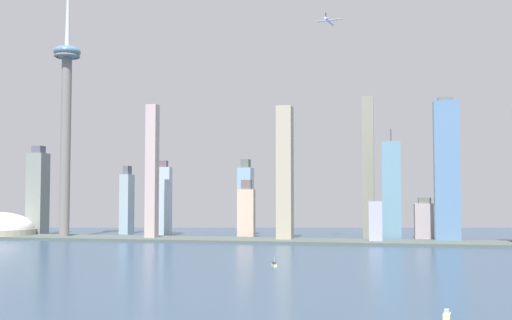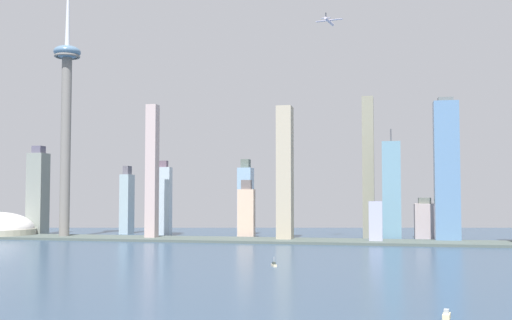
% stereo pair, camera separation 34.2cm
% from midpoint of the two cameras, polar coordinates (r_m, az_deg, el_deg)
% --- Properties ---
extents(waterfront_pier, '(784.34, 67.30, 2.90)m').
position_cam_midpoint_polar(waterfront_pier, '(714.90, 0.13, -7.42)').
color(waterfront_pier, '#4A5651').
rests_on(waterfront_pier, ground).
extents(observation_tower, '(33.49, 33.49, 372.50)m').
position_cam_midpoint_polar(observation_tower, '(809.22, -17.10, 5.27)').
color(observation_tower, slate).
rests_on(observation_tower, ground).
extents(skyscraper_0, '(14.13, 22.87, 176.01)m').
position_cam_midpoint_polar(skyscraper_0, '(782.41, 10.34, -0.66)').
color(skyscraper_0, gray).
rests_on(skyscraper_0, ground).
extents(skyscraper_1, '(25.75, 12.35, 98.41)m').
position_cam_midpoint_polar(skyscraper_1, '(822.67, -8.72, -3.68)').
color(skyscraper_1, '#A9B9C5').
rests_on(skyscraper_1, ground).
extents(skyscraper_3, '(24.64, 25.30, 49.98)m').
position_cam_midpoint_polar(skyscraper_3, '(787.50, 15.34, -5.36)').
color(skyscraper_3, '#BBA7A4').
rests_on(skyscraper_3, ground).
extents(skyscraper_4, '(21.86, 22.93, 118.51)m').
position_cam_midpoint_polar(skyscraper_4, '(870.21, -19.49, -2.87)').
color(skyscraper_4, gray).
rests_on(skyscraper_4, ground).
extents(skyscraper_5, '(12.92, 22.44, 93.02)m').
position_cam_midpoint_polar(skyscraper_5, '(865.30, -11.83, -3.86)').
color(skyscraper_5, '#97AEB8').
rests_on(skyscraper_5, ground).
extents(skyscraper_6, '(17.91, 22.74, 100.09)m').
position_cam_midpoint_polar(skyscraper_6, '(810.73, -0.95, -3.72)').
color(skyscraper_6, '#86A9CA').
rests_on(skyscraper_6, ground).
extents(skyscraper_7, '(12.77, 13.97, 162.24)m').
position_cam_midpoint_polar(skyscraper_7, '(751.33, -9.56, -1.09)').
color(skyscraper_7, '#BCA5A3').
rests_on(skyscraper_7, ground).
extents(skyscraper_8, '(27.50, 19.20, 164.26)m').
position_cam_midpoint_polar(skyscraper_8, '(730.35, 17.21, -0.96)').
color(skyscraper_8, '#5980AA').
rests_on(skyscraper_8, ground).
extents(skyscraper_9, '(20.50, 12.19, 71.99)m').
position_cam_midpoint_polar(skyscraper_9, '(766.66, -0.88, -4.81)').
color(skyscraper_9, beige).
rests_on(skyscraper_9, ground).
extents(skyscraper_10, '(17.47, 22.67, 156.66)m').
position_cam_midpoint_polar(skyscraper_10, '(716.97, 2.70, -1.25)').
color(skyscraper_10, '#AFA38B').
rests_on(skyscraper_10, ground).
extents(skyscraper_11, '(14.64, 16.92, 46.35)m').
position_cam_midpoint_polar(skyscraper_11, '(701.63, 11.01, -5.66)').
color(skyscraper_11, '#A9ABCE').
rests_on(skyscraper_11, ground).
extents(skyscraper_12, '(21.50, 17.92, 131.92)m').
position_cam_midpoint_polar(skyscraper_12, '(747.16, 12.42, -2.79)').
color(skyscraper_12, '#6591A7').
rests_on(skyscraper_12, ground).
extents(boat_0, '(4.34, 8.66, 4.02)m').
position_cam_midpoint_polar(boat_0, '(290.79, 17.22, -13.52)').
color(boat_0, beige).
rests_on(boat_0, ground).
extents(boat_3, '(6.07, 9.74, 7.48)m').
position_cam_midpoint_polar(boat_3, '(470.98, 1.69, -9.65)').
color(boat_3, beige).
rests_on(boat_3, ground).
extents(airplane, '(30.88, 31.43, 7.83)m').
position_cam_midpoint_polar(airplane, '(716.87, 6.79, 12.61)').
color(airplane, silver).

